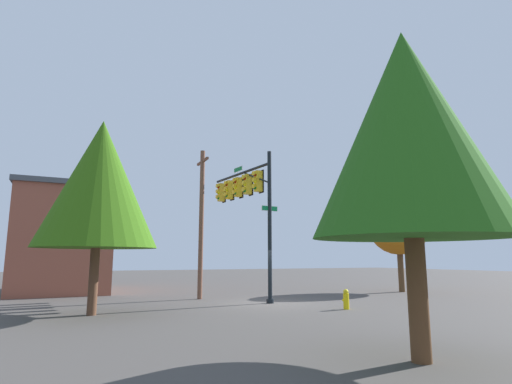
{
  "coord_description": "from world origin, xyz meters",
  "views": [
    {
      "loc": [
        -17.69,
        9.07,
        2.09
      ],
      "look_at": [
        0.72,
        0.41,
        5.46
      ],
      "focal_mm": 28.35,
      "sensor_mm": 36.0,
      "label": 1
    }
  ],
  "objects_px": {
    "fire_hydrant": "(346,299)",
    "tree_far": "(398,224)",
    "utility_pole": "(201,220)",
    "signal_pole_assembly": "(245,194)",
    "brick_building": "(63,240)",
    "tree_near": "(100,183)",
    "tree_mid": "(407,131)"
  },
  "relations": [
    {
      "from": "fire_hydrant",
      "to": "brick_building",
      "type": "relative_size",
      "value": 0.09
    },
    {
      "from": "fire_hydrant",
      "to": "tree_far",
      "type": "distance_m",
      "value": 11.37
    },
    {
      "from": "brick_building",
      "to": "tree_near",
      "type": "bearing_deg",
      "value": -174.7
    },
    {
      "from": "signal_pole_assembly",
      "to": "tree_mid",
      "type": "xyz_separation_m",
      "value": [
        -13.67,
        1.99,
        -0.68
      ]
    },
    {
      "from": "brick_building",
      "to": "tree_mid",
      "type": "bearing_deg",
      "value": -163.5
    },
    {
      "from": "signal_pole_assembly",
      "to": "fire_hydrant",
      "type": "bearing_deg",
      "value": -160.23
    },
    {
      "from": "brick_building",
      "to": "tree_far",
      "type": "bearing_deg",
      "value": -115.68
    },
    {
      "from": "tree_mid",
      "to": "tree_far",
      "type": "relative_size",
      "value": 1.15
    },
    {
      "from": "tree_far",
      "to": "brick_building",
      "type": "height_order",
      "value": "brick_building"
    },
    {
      "from": "signal_pole_assembly",
      "to": "tree_near",
      "type": "height_order",
      "value": "tree_near"
    },
    {
      "from": "tree_far",
      "to": "brick_building",
      "type": "xyz_separation_m",
      "value": [
        9.58,
        19.91,
        -1.02
      ]
    },
    {
      "from": "fire_hydrant",
      "to": "tree_mid",
      "type": "height_order",
      "value": "tree_mid"
    },
    {
      "from": "tree_near",
      "to": "brick_building",
      "type": "bearing_deg",
      "value": 5.3
    },
    {
      "from": "tree_near",
      "to": "tree_mid",
      "type": "height_order",
      "value": "tree_near"
    },
    {
      "from": "signal_pole_assembly",
      "to": "brick_building",
      "type": "distance_m",
      "value": 13.21
    },
    {
      "from": "tree_far",
      "to": "utility_pole",
      "type": "bearing_deg",
      "value": 85.64
    },
    {
      "from": "utility_pole",
      "to": "tree_far",
      "type": "distance_m",
      "value": 13.23
    },
    {
      "from": "tree_near",
      "to": "tree_far",
      "type": "xyz_separation_m",
      "value": [
        3.21,
        -18.73,
        -0.71
      ]
    },
    {
      "from": "signal_pole_assembly",
      "to": "fire_hydrant",
      "type": "relative_size",
      "value": 9.0
    },
    {
      "from": "tree_mid",
      "to": "brick_building",
      "type": "relative_size",
      "value": 0.79
    },
    {
      "from": "signal_pole_assembly",
      "to": "tree_far",
      "type": "xyz_separation_m",
      "value": [
        -0.05,
        -11.05,
        -1.25
      ]
    },
    {
      "from": "tree_near",
      "to": "tree_mid",
      "type": "xyz_separation_m",
      "value": [
        -10.42,
        -5.69,
        -0.14
      ]
    },
    {
      "from": "signal_pole_assembly",
      "to": "fire_hydrant",
      "type": "xyz_separation_m",
      "value": [
        -5.89,
        -2.12,
        -5.18
      ]
    },
    {
      "from": "tree_mid",
      "to": "utility_pole",
      "type": "bearing_deg",
      "value": 0.58
    },
    {
      "from": "tree_near",
      "to": "tree_far",
      "type": "height_order",
      "value": "tree_near"
    },
    {
      "from": "tree_mid",
      "to": "brick_building",
      "type": "distance_m",
      "value": 24.25
    },
    {
      "from": "utility_pole",
      "to": "brick_building",
      "type": "height_order",
      "value": "utility_pole"
    },
    {
      "from": "signal_pole_assembly",
      "to": "tree_near",
      "type": "distance_m",
      "value": 8.36
    },
    {
      "from": "signal_pole_assembly",
      "to": "tree_near",
      "type": "bearing_deg",
      "value": 112.98
    },
    {
      "from": "utility_pole",
      "to": "signal_pole_assembly",
      "type": "bearing_deg",
      "value": -114.03
    },
    {
      "from": "tree_far",
      "to": "signal_pole_assembly",
      "type": "bearing_deg",
      "value": 89.74
    },
    {
      "from": "tree_mid",
      "to": "brick_building",
      "type": "height_order",
      "value": "tree_mid"
    }
  ]
}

